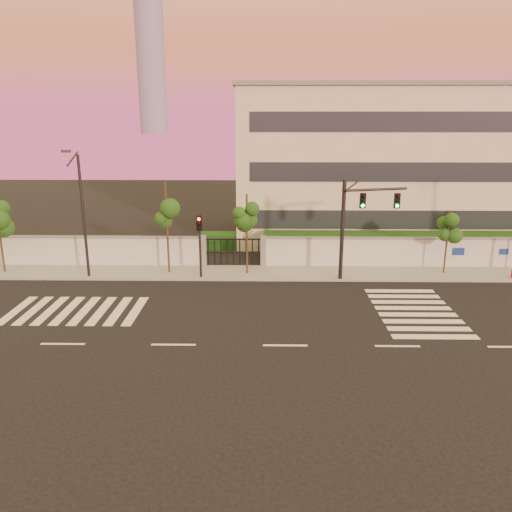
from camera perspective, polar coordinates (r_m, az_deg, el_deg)
The scene contains 13 objects.
ground at distance 22.65m, azimuth 3.35°, elevation -10.18°, with size 120.00×120.00×0.00m, color black.
sidewalk at distance 32.39m, azimuth 2.58°, elevation -1.94°, with size 60.00×3.00×0.15m, color gray.
perimeter_wall at distance 33.56m, azimuth 2.71°, elevation 0.45°, with size 60.00×0.36×2.20m.
hedge_row at distance 36.31m, azimuth 4.25°, elevation 1.20°, with size 41.00×4.25×1.80m.
institutional_building at distance 43.67m, azimuth 14.32°, elevation 10.32°, with size 24.40×12.40×12.25m.
distant_skyscraper at distance 311.50m, azimuth -12.17°, elevation 24.98°, with size 16.00×16.00×118.00m.
road_markings at distance 26.06m, azimuth -0.49°, elevation -6.55°, with size 57.00×7.62×0.02m.
street_tree_c at distance 31.79m, azimuth -10.18°, elevation 5.47°, with size 1.57×1.25×5.95m.
street_tree_d at distance 31.19m, azimuth -1.01°, elevation 4.56°, with size 1.55×1.23×5.25m.
street_tree_e at distance 33.66m, azimuth 21.13°, elevation 3.00°, with size 1.33×1.06×4.21m.
traffic_signal_main at distance 30.63m, azimuth 11.38°, elevation 4.29°, with size 3.95×1.11×6.31m.
traffic_signal_secondary at distance 30.84m, azimuth -6.44°, elevation 2.00°, with size 0.32×0.33×4.14m.
streetlight_west at distance 32.11m, azimuth -19.28°, elevation 4.92°, with size 0.48×1.94×8.07m.
Camera 1 is at (-1.00, -20.36, 9.86)m, focal length 35.00 mm.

